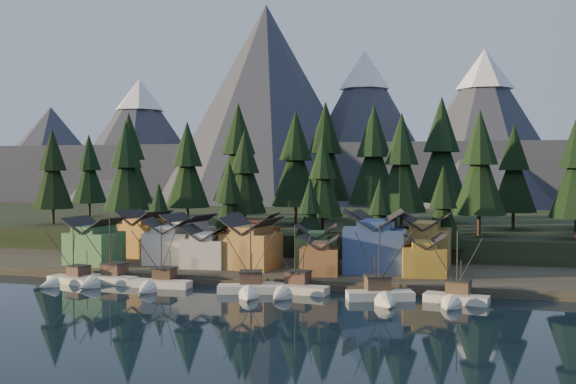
% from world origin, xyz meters
% --- Properties ---
extents(ground, '(500.00, 500.00, 0.00)m').
position_xyz_m(ground, '(0.00, 0.00, 0.00)').
color(ground, black).
rests_on(ground, ground).
extents(shore_strip, '(400.00, 50.00, 1.50)m').
position_xyz_m(shore_strip, '(0.00, 40.00, 0.75)').
color(shore_strip, '#343026').
rests_on(shore_strip, ground).
extents(hillside, '(420.00, 100.00, 6.00)m').
position_xyz_m(hillside, '(0.00, 90.00, 3.00)').
color(hillside, black).
rests_on(hillside, ground).
extents(dock, '(80.00, 4.00, 1.00)m').
position_xyz_m(dock, '(0.00, 16.50, 0.50)').
color(dock, '#484033').
rests_on(dock, ground).
extents(mountain_ridge, '(560.00, 190.00, 90.00)m').
position_xyz_m(mountain_ridge, '(-4.20, 213.59, 26.06)').
color(mountain_ridge, '#434757').
rests_on(mountain_ridge, ground).
extents(boat_0, '(9.61, 10.06, 10.72)m').
position_xyz_m(boat_0, '(-30.59, 9.74, 2.04)').
color(boat_0, silver).
rests_on(boat_0, ground).
extents(boat_1, '(10.74, 11.45, 12.19)m').
position_xyz_m(boat_1, '(-24.37, 11.17, 2.32)').
color(boat_1, beige).
rests_on(boat_1, ground).
extents(boat_2, '(10.72, 11.67, 11.29)m').
position_xyz_m(boat_2, '(-13.97, 9.84, 2.04)').
color(boat_2, beige).
rests_on(boat_2, ground).
extents(boat_3, '(10.94, 11.46, 11.88)m').
position_xyz_m(boat_3, '(2.28, 9.05, 2.23)').
color(boat_3, silver).
rests_on(boat_3, ground).
extents(boat_4, '(11.71, 12.49, 11.95)m').
position_xyz_m(boat_4, '(8.39, 10.59, 2.15)').
color(boat_4, beige).
rests_on(boat_4, ground).
extents(boat_5, '(10.68, 11.28, 12.52)m').
position_xyz_m(boat_5, '(22.69, 8.77, 2.45)').
color(boat_5, beige).
rests_on(boat_5, ground).
extents(boat_6, '(9.83, 10.39, 11.69)m').
position_xyz_m(boat_6, '(33.14, 9.34, 2.30)').
color(boat_6, beige).
rests_on(boat_6, ground).
extents(house_front_0, '(9.61, 9.17, 8.82)m').
position_xyz_m(house_front_0, '(-32.92, 22.51, 6.13)').
color(house_front_0, '#437C46').
rests_on(house_front_0, shore_strip).
extents(house_front_1, '(9.45, 9.18, 8.56)m').
position_xyz_m(house_front_1, '(-19.70, 26.79, 6.00)').
color(house_front_1, beige).
rests_on(house_front_1, shore_strip).
extents(house_front_2, '(8.29, 8.35, 7.55)m').
position_xyz_m(house_front_2, '(-11.10, 24.45, 5.47)').
color(house_front_2, beige).
rests_on(house_front_2, shore_strip).
extents(house_front_3, '(10.39, 10.04, 9.23)m').
position_xyz_m(house_front_3, '(-2.61, 25.07, 6.35)').
color(house_front_3, olive).
rests_on(house_front_3, shore_strip).
extents(house_front_4, '(7.10, 7.55, 6.55)m').
position_xyz_m(house_front_4, '(10.80, 21.73, 4.94)').
color(house_front_4, '#925F33').
rests_on(house_front_4, shore_strip).
extents(house_front_5, '(11.48, 10.68, 10.83)m').
position_xyz_m(house_front_5, '(19.24, 26.46, 7.19)').
color(house_front_5, '#384F84').
rests_on(house_front_5, shore_strip).
extents(house_front_6, '(7.90, 7.57, 7.08)m').
position_xyz_m(house_front_6, '(28.03, 24.10, 5.22)').
color(house_front_6, '#A8812B').
rests_on(house_front_6, shore_strip).
extents(house_back_0, '(10.36, 10.11, 9.44)m').
position_xyz_m(house_back_0, '(-28.72, 34.52, 6.46)').
color(house_back_0, '#AC732C').
rests_on(house_back_0, shore_strip).
extents(house_back_1, '(9.60, 9.68, 9.14)m').
position_xyz_m(house_back_1, '(-17.43, 31.14, 6.30)').
color(house_back_1, beige).
rests_on(house_back_1, shore_strip).
extents(house_back_2, '(8.90, 8.18, 9.37)m').
position_xyz_m(house_back_2, '(-4.74, 33.27, 6.42)').
color(house_back_2, '#9D3518').
rests_on(house_back_2, shore_strip).
extents(house_back_3, '(8.55, 7.87, 7.67)m').
position_xyz_m(house_back_3, '(8.27, 30.88, 5.53)').
color(house_back_3, '#48753F').
rests_on(house_back_3, shore_strip).
extents(house_back_4, '(9.79, 9.42, 10.33)m').
position_xyz_m(house_back_4, '(20.13, 31.43, 6.92)').
color(house_back_4, white).
rests_on(house_back_4, shore_strip).
extents(house_back_5, '(9.36, 9.46, 9.87)m').
position_xyz_m(house_back_5, '(27.94, 33.79, 6.68)').
color(house_back_5, '#A6803B').
rests_on(house_back_5, shore_strip).
extents(tree_hill_0, '(10.06, 10.06, 23.43)m').
position_xyz_m(tree_hill_0, '(-62.00, 52.00, 18.81)').
color(tree_hill_0, '#332319').
rests_on(tree_hill_0, hillside).
extents(tree_hill_1, '(12.23, 12.23, 28.49)m').
position_xyz_m(tree_hill_1, '(-50.00, 68.00, 21.58)').
color(tree_hill_1, '#332319').
rests_on(tree_hill_1, hillside).
extents(tree_hill_2, '(10.60, 10.60, 24.68)m').
position_xyz_m(tree_hill_2, '(-40.00, 48.00, 19.49)').
color(tree_hill_2, '#332319').
rests_on(tree_hill_2, hillside).
extents(tree_hill_3, '(10.83, 10.83, 25.22)m').
position_xyz_m(tree_hill_3, '(-30.00, 60.00, 19.79)').
color(tree_hill_3, '#332319').
rests_on(tree_hill_3, hillside).
extents(tree_hill_4, '(13.32, 13.32, 31.02)m').
position_xyz_m(tree_hill_4, '(-22.00, 75.00, 22.96)').
color(tree_hill_4, '#332319').
rests_on(tree_hill_4, hillside).
extents(tree_hill_5, '(9.62, 9.62, 22.42)m').
position_xyz_m(tree_hill_5, '(-12.00, 50.00, 18.25)').
color(tree_hill_5, '#332319').
rests_on(tree_hill_5, hillside).
extents(tree_hill_6, '(11.93, 11.93, 27.78)m').
position_xyz_m(tree_hill_6, '(-4.00, 65.00, 21.19)').
color(tree_hill_6, '#332319').
rests_on(tree_hill_6, hillside).
extents(tree_hill_7, '(8.76, 8.76, 20.41)m').
position_xyz_m(tree_hill_7, '(6.00, 48.00, 17.15)').
color(tree_hill_7, '#332319').
rests_on(tree_hill_7, hillside).
extents(tree_hill_8, '(12.64, 12.64, 29.45)m').
position_xyz_m(tree_hill_8, '(14.00, 72.00, 22.10)').
color(tree_hill_8, '#332319').
rests_on(tree_hill_8, hillside).
extents(tree_hill_9, '(11.06, 11.06, 25.77)m').
position_xyz_m(tree_hill_9, '(22.00, 55.00, 20.09)').
color(tree_hill_9, '#332319').
rests_on(tree_hill_9, hillside).
extents(tree_hill_10, '(13.65, 13.65, 31.80)m').
position_xyz_m(tree_hill_10, '(30.00, 80.00, 23.39)').
color(tree_hill_10, '#332319').
rests_on(tree_hill_10, hillside).
extents(tree_hill_11, '(11.01, 11.01, 25.64)m').
position_xyz_m(tree_hill_11, '(38.00, 50.00, 20.02)').
color(tree_hill_11, '#332319').
rests_on(tree_hill_11, hillside).
extents(tree_hill_12, '(10.15, 10.15, 23.64)m').
position_xyz_m(tree_hill_12, '(46.00, 66.00, 18.92)').
color(tree_hill_12, '#332319').
rests_on(tree_hill_12, hillside).
extents(tree_hill_15, '(13.52, 13.52, 31.49)m').
position_xyz_m(tree_hill_15, '(0.00, 82.00, 23.22)').
color(tree_hill_15, '#332319').
rests_on(tree_hill_15, hillside).
extents(tree_hill_16, '(10.10, 10.10, 23.52)m').
position_xyz_m(tree_hill_16, '(-68.00, 78.00, 18.86)').
color(tree_hill_16, '#332319').
rests_on(tree_hill_16, hillside).
extents(tree_shore_0, '(6.50, 6.50, 15.15)m').
position_xyz_m(tree_shore_0, '(-28.00, 40.00, 9.77)').
color(tree_shore_0, '#332319').
rests_on(tree_shore_0, shore_strip).
extents(tree_shore_1, '(8.37, 8.37, 19.50)m').
position_xyz_m(tree_shore_1, '(-12.00, 40.00, 12.15)').
color(tree_shore_1, '#332319').
rests_on(tree_shore_1, shore_strip).
extents(tree_shore_2, '(6.96, 6.96, 16.21)m').
position_xyz_m(tree_shore_2, '(5.00, 40.00, 10.35)').
color(tree_shore_2, '#332319').
rests_on(tree_shore_2, shore_strip).
extents(tree_shore_3, '(6.98, 6.98, 16.25)m').
position_xyz_m(tree_shore_3, '(19.00, 40.00, 10.38)').
color(tree_shore_3, '#332319').
rests_on(tree_shore_3, shore_strip).
extents(tree_shore_4, '(8.08, 8.08, 18.82)m').
position_xyz_m(tree_shore_4, '(31.00, 40.00, 11.78)').
color(tree_shore_4, '#332319').
rests_on(tree_shore_4, shore_strip).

